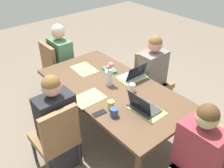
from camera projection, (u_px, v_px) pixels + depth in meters
The scene contains 22 objects.
ground_plane at pixel (112, 132), 3.44m from camera, with size 10.00×10.00×0.00m, color #756656.
dining_table at pixel (112, 92), 3.09m from camera, with size 1.97×1.03×0.73m.
chair_head_right_left_near at pixel (56, 66), 4.00m from camera, with size 0.44×0.44×0.90m.
person_head_right_left_near at pixel (62, 65), 3.99m from camera, with size 0.40×0.36×1.19m.
chair_far_left_mid at pixel (57, 136), 2.67m from camera, with size 0.44×0.44×0.90m.
person_far_left_mid at pixel (58, 128), 2.74m from camera, with size 0.36×0.40×1.19m.
chair_near_left_far at pixel (151, 77), 3.71m from camera, with size 0.44×0.44×0.90m.
person_near_left_far at pixel (152, 79), 3.61m from camera, with size 0.36×0.40×1.19m.
chair_head_left_right_near at pixel (205, 163), 2.37m from camera, with size 0.44×0.44×0.90m.
person_head_left_right_near at pixel (196, 162), 2.35m from camera, with size 0.40×0.36×1.19m.
flower_vase at pixel (109, 75), 3.03m from camera, with size 0.10×0.11×0.31m.
placemat_head_right_left_near at pixel (85, 69), 3.44m from camera, with size 0.36×0.26×0.00m, color #9EBC66.
placemat_far_left_mid at pixel (88, 98), 2.86m from camera, with size 0.36×0.26×0.00m, color #9EBC66.
placemat_near_left_far at pixel (132, 77), 3.25m from camera, with size 0.36×0.26×0.00m, color #9EBC66.
placemat_head_left_right_near at pixel (147, 111), 2.67m from camera, with size 0.36×0.26×0.00m, color #9EBC66.
laptop_near_left_far at pixel (133, 75), 3.21m from camera, with size 0.22×0.32×0.21m.
laptop_head_left_right_near at pixel (143, 107), 2.66m from camera, with size 0.32×0.22×0.21m.
coffee_mug_near_left at pixel (114, 112), 2.57m from camera, with size 0.09×0.09×0.10m, color #33477A.
coffee_mug_near_right at pixel (111, 105), 2.67m from camera, with size 0.08×0.08×0.10m, color #DBC64C.
coffee_mug_centre_left at pixel (132, 88), 2.95m from camera, with size 0.07×0.07×0.10m, color white.
book_red_cover at pixel (109, 70), 3.39m from camera, with size 0.20×0.14×0.03m, color #3D7F56.
phone_black at pixel (99, 113), 2.63m from camera, with size 0.15×0.07×0.01m, color black.
Camera 1 is at (-1.95, 1.63, 2.41)m, focal length 39.89 mm.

